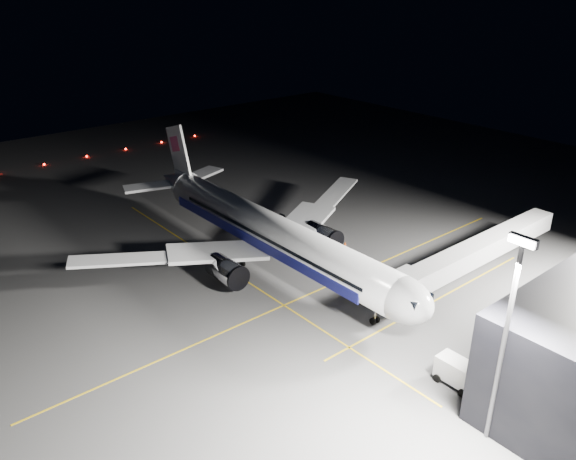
# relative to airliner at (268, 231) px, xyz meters

# --- Properties ---
(ground) EXTENTS (200.00, 200.00, 0.00)m
(ground) POSITION_rel_airliner_xyz_m (1.08, 0.00, -5.16)
(ground) COLOR #4C4C4F
(ground) RESTS_ON ground
(guide_line_main) EXTENTS (0.25, 80.00, 0.01)m
(guide_line_main) POSITION_rel_airliner_xyz_m (11.08, 0.00, -5.16)
(guide_line_main) COLOR gold
(guide_line_main) RESTS_ON ground
(guide_line_cross) EXTENTS (70.00, 0.25, 0.01)m
(guide_line_cross) POSITION_rel_airliner_xyz_m (1.08, -6.00, -5.16)
(guide_line_cross) COLOR gold
(guide_line_cross) RESTS_ON ground
(guide_line_side) EXTENTS (0.25, 40.00, 0.01)m
(guide_line_side) POSITION_rel_airliner_xyz_m (23.08, 10.00, -5.16)
(guide_line_side) COLOR gold
(guide_line_side) RESTS_ON ground
(airliner) EXTENTS (61.48, 54.22, 16.64)m
(airliner) POSITION_rel_airliner_xyz_m (0.00, 0.00, 0.00)
(airliner) COLOR silver
(airliner) RESTS_ON ground
(jet_bridge) EXTENTS (3.60, 34.40, 6.30)m
(jet_bridge) POSITION_rel_airliner_xyz_m (23.08, 18.06, -0.58)
(jet_bridge) COLOR #B2B2B7
(jet_bridge) RESTS_ON ground
(floodlight_mast_south) EXTENTS (2.40, 0.67, 20.70)m
(floodlight_mast_south) POSITION_rel_airliner_xyz_m (41.08, -6.01, 7.21)
(floodlight_mast_south) COLOR #59595E
(floodlight_mast_south) RESTS_ON ground
(taxiway_lights) EXTENTS (0.44, 60.44, 0.44)m
(taxiway_lights) POSITION_rel_airliner_xyz_m (-70.92, 0.00, -4.94)
(taxiway_lights) COLOR #FF140A
(taxiway_lights) RESTS_ON ground
(service_truck) EXTENTS (5.78, 2.64, 2.94)m
(service_truck) POSITION_rel_airliner_xyz_m (35.40, -1.99, -3.59)
(service_truck) COLOR silver
(service_truck) RESTS_ON ground
(baggage_tug) EXTENTS (2.76, 2.29, 1.88)m
(baggage_tug) POSITION_rel_airliner_xyz_m (-9.71, 10.29, -4.30)
(baggage_tug) COLOR black
(baggage_tug) RESTS_ON ground
(safety_cone_a) EXTENTS (0.42, 0.42, 0.63)m
(safety_cone_a) POSITION_rel_airliner_xyz_m (3.26, 13.17, -4.85)
(safety_cone_a) COLOR #FF500A
(safety_cone_a) RESTS_ON ground
(safety_cone_b) EXTENTS (0.46, 0.46, 0.69)m
(safety_cone_b) POSITION_rel_airliner_xyz_m (-4.43, 5.31, -4.82)
(safety_cone_b) COLOR #FF500A
(safety_cone_b) RESTS_ON ground
(safety_cone_c) EXTENTS (0.43, 0.43, 0.64)m
(safety_cone_c) POSITION_rel_airliner_xyz_m (2.66, 4.00, -4.84)
(safety_cone_c) COLOR #FF500A
(safety_cone_c) RESTS_ON ground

